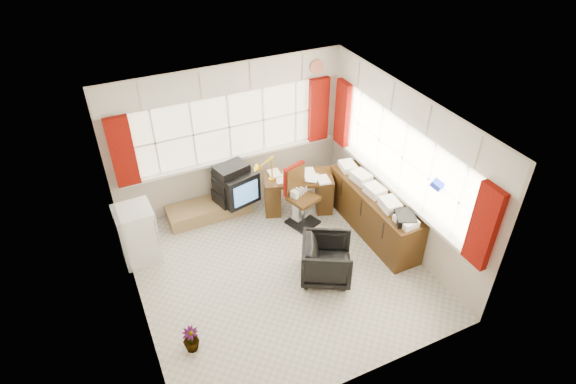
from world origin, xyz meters
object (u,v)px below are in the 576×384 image
office_chair (327,260)px  crt_tv (236,186)px  task_chair (298,193)px  mini_fridge (138,234)px  desk_lamp (272,162)px  credenza (373,211)px  radiator (303,204)px  tv_bench (209,209)px  desk (298,191)px

office_chair → crt_tv: bearing=45.8°
task_chair → crt_tv: task_chair is taller
mini_fridge → desk_lamp: bearing=4.9°
task_chair → credenza: task_chair is taller
mini_fridge → radiator: bearing=-3.6°
credenza → tv_bench: size_ratio=1.43×
desk → crt_tv: 1.05m
radiator → mini_fridge: bearing=176.4°
mini_fridge → task_chair: bearing=-4.9°
tv_bench → mini_fridge: 1.40m
credenza → mini_fridge: bearing=164.5°
desk_lamp → tv_bench: bearing=161.5°
desk → crt_tv: size_ratio=1.77×
desk → mini_fridge: (-2.71, -0.08, 0.09)m
task_chair → tv_bench: 1.57m
task_chair → radiator: bearing=21.4°
desk → office_chair: bearing=-102.1°
credenza → office_chair: bearing=-153.5°
crt_tv → mini_fridge: (-1.74, -0.45, -0.07)m
radiator → credenza: 1.18m
office_chair → radiator: same height
radiator → mini_fridge: mini_fridge is taller
task_chair → mini_fridge: (-2.56, 0.22, -0.10)m
desk → credenza: 1.34m
office_chair → tv_bench: bearing=56.5°
task_chair → credenza: bearing=-38.2°
radiator → crt_tv: (-0.94, 0.62, 0.26)m
tv_bench → mini_fridge: bearing=-156.6°
desk → desk_lamp: size_ratio=2.67×
credenza → tv_bench: (-2.28, 1.52, -0.27)m
desk_lamp → radiator: (0.40, -0.37, -0.72)m
tv_bench → crt_tv: (0.49, -0.09, 0.40)m
office_chair → crt_tv: size_ratio=1.00×
radiator → office_chair: bearing=-103.2°
radiator → tv_bench: radiator is taller
crt_tv → mini_fridge: 1.80m
radiator → crt_tv: crt_tv is taller
desk → task_chair: bearing=-116.4°
task_chair → tv_bench: size_ratio=0.75×
office_chair → tv_bench: size_ratio=0.51×
desk_lamp → task_chair: size_ratio=0.45×
desk_lamp → task_chair: 0.66m
desk_lamp → crt_tv: bearing=154.8°
desk → desk_lamp: 0.76m
tv_bench → mini_fridge: size_ratio=1.53×
crt_tv → mini_fridge: size_ratio=0.78×
crt_tv → tv_bench: bearing=169.8°
crt_tv → mini_fridge: mini_fridge is taller
task_chair → office_chair: bearing=-98.6°
task_chair → tv_bench: task_chair is taller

